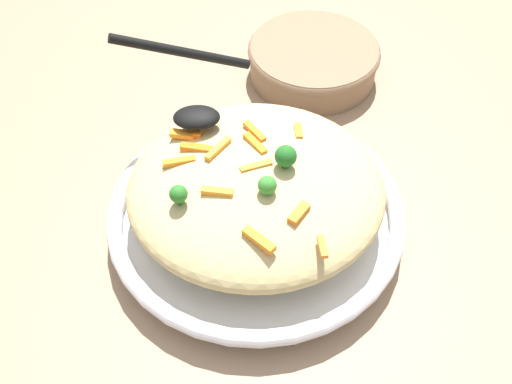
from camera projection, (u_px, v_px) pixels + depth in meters
ground_plane at (256, 226)px, 0.75m from camera, size 2.40×2.40×0.00m
serving_bowl at (256, 215)px, 0.74m from camera, size 0.36×0.36×0.04m
pasta_mound at (256, 188)px, 0.70m from camera, size 0.30×0.28×0.07m
carrot_piece_0 at (198, 126)px, 0.72m from camera, size 0.01×0.04×0.01m
carrot_piece_1 at (254, 132)px, 0.71m from camera, size 0.03×0.04×0.01m
carrot_piece_2 at (196, 148)px, 0.69m from camera, size 0.04×0.02×0.01m
carrot_piece_3 at (299, 131)px, 0.71m from camera, size 0.01×0.02×0.01m
carrot_piece_4 at (179, 161)px, 0.68m from camera, size 0.04×0.01×0.01m
carrot_piece_5 at (322, 247)px, 0.60m from camera, size 0.01×0.03×0.01m
carrot_piece_6 at (183, 134)px, 0.71m from camera, size 0.03×0.02×0.01m
carrot_piece_7 at (251, 144)px, 0.69m from camera, size 0.03×0.04×0.01m
carrot_piece_8 at (260, 166)px, 0.67m from camera, size 0.04×0.02×0.01m
carrot_piece_9 at (256, 240)px, 0.61m from camera, size 0.03×0.03×0.01m
carrot_piece_10 at (218, 149)px, 0.69m from camera, size 0.03×0.04×0.01m
carrot_piece_11 at (299, 213)px, 0.63m from camera, size 0.03×0.03×0.01m
carrot_piece_12 at (217, 192)px, 0.65m from camera, size 0.04×0.01×0.01m
broccoli_floret_0 at (267, 185)px, 0.64m from camera, size 0.02×0.02×0.02m
broccoli_floret_1 at (178, 194)px, 0.63m from camera, size 0.02×0.02×0.02m
broccoli_floret_2 at (286, 158)px, 0.66m from camera, size 0.02×0.02×0.03m
serving_spoon at (191, 91)px, 0.72m from camera, size 0.17×0.13×0.08m
companion_bowl at (313, 59)px, 0.92m from camera, size 0.20×0.20×0.05m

